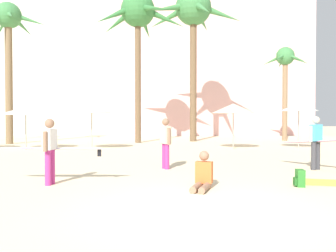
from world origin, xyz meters
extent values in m
plane|color=beige|center=(0.00, 0.00, 0.00)|extent=(120.00, 120.00, 0.00)
cube|color=beige|center=(6.71, 29.80, 7.28)|extent=(19.05, 8.07, 14.56)
cylinder|color=#896B4C|center=(9.99, 18.65, 3.12)|extent=(0.37, 0.37, 6.24)
sphere|color=#428447|center=(9.99, 18.65, 6.24)|extent=(1.34, 1.34, 1.34)
cone|color=#428447|center=(11.00, 18.50, 5.95)|extent=(1.51, 0.51, 0.85)
cone|color=#428447|center=(10.12, 19.65, 5.93)|extent=(0.48, 1.50, 0.89)
cone|color=#428447|center=(9.25, 19.37, 5.99)|extent=(1.28, 1.26, 0.78)
cone|color=#428447|center=(9.27, 17.90, 6.01)|extent=(1.26, 1.29, 0.75)
cone|color=#428447|center=(10.39, 17.71, 5.95)|extent=(0.85, 1.48, 0.86)
cylinder|color=brown|center=(3.13, 18.70, 4.80)|extent=(0.48, 0.48, 9.59)
sphere|color=#428447|center=(3.13, 18.70, 9.59)|extent=(2.56, 2.56, 2.56)
cone|color=#428447|center=(5.16, 18.52, 9.11)|extent=(3.01, 0.82, 1.50)
cone|color=#428447|center=(4.12, 20.49, 9.15)|extent=(1.93, 2.89, 1.42)
cone|color=#428447|center=(1.38, 19.70, 9.06)|extent=(2.85, 1.95, 1.60)
cone|color=#428447|center=(1.26, 17.84, 9.21)|extent=(2.96, 1.76, 1.31)
cone|color=#428447|center=(3.39, 16.74, 8.95)|extent=(0.93, 2.95, 1.79)
cylinder|color=brown|center=(-0.85, 17.65, 4.49)|extent=(0.39, 0.39, 8.97)
sphere|color=#387A3D|center=(-0.85, 17.65, 8.97)|extent=(2.30, 2.30, 2.30)
cone|color=#387A3D|center=(1.02, 17.67, 8.44)|extent=(2.77, 0.53, 1.52)
cone|color=#387A3D|center=(-0.28, 19.39, 8.35)|extent=(1.32, 2.74, 1.69)
cone|color=#387A3D|center=(-2.25, 18.86, 8.41)|extent=(2.41, 2.19, 1.58)
cone|color=#387A3D|center=(-2.41, 16.74, 8.31)|extent=(2.58, 1.80, 1.76)
cone|color=#387A3D|center=(0.03, 15.95, 8.60)|extent=(1.75, 2.74, 1.22)
cylinder|color=brown|center=(-9.17, 17.39, 4.15)|extent=(0.46, 0.46, 8.29)
sphere|color=#428447|center=(-9.17, 17.39, 8.29)|extent=(1.66, 1.66, 1.66)
cone|color=#428447|center=(-7.82, 17.45, 8.02)|extent=(1.98, 0.44, 0.89)
cone|color=#428447|center=(-8.65, 18.59, 7.90)|extent=(1.11, 1.91, 1.13)
cone|color=#428447|center=(-9.92, 18.42, 7.83)|extent=(1.41, 1.74, 1.24)
cone|color=#428447|center=(-8.65, 16.17, 7.97)|extent=(1.11, 1.95, 0.98)
cylinder|color=gray|center=(-6.87, 13.00, 1.14)|extent=(0.06, 0.06, 2.28)
cone|color=white|center=(-6.87, 13.00, 2.07)|extent=(2.73, 2.73, 0.43)
cylinder|color=gray|center=(7.80, 12.05, 1.24)|extent=(0.06, 0.06, 2.47)
cone|color=white|center=(7.80, 12.05, 2.27)|extent=(2.05, 2.05, 0.40)
cylinder|color=gray|center=(4.22, 12.33, 1.23)|extent=(0.06, 0.06, 2.47)
cone|color=beige|center=(4.22, 12.33, 2.21)|extent=(2.37, 2.37, 0.52)
cylinder|color=gray|center=(-3.42, 12.94, 1.17)|extent=(0.06, 0.06, 2.34)
cone|color=beige|center=(-3.42, 12.94, 2.14)|extent=(2.33, 2.33, 0.39)
cube|color=#F4CC4C|center=(3.88, 2.28, 0.01)|extent=(1.85, 1.48, 0.01)
cube|color=#2C7829|center=(2.85, 1.93, 0.21)|extent=(0.24, 0.33, 0.42)
cube|color=#236021|center=(2.73, 1.95, 0.13)|extent=(0.10, 0.22, 0.18)
cylinder|color=#B7337F|center=(-3.36, 2.72, 0.44)|extent=(0.19, 0.19, 0.89)
cylinder|color=#B7337F|center=(-3.32, 2.91, 0.44)|extent=(0.19, 0.19, 0.89)
cube|color=white|center=(-3.34, 2.82, 1.15)|extent=(0.31, 0.44, 0.52)
sphere|color=#936B51|center=(-3.34, 2.82, 1.55)|extent=(0.29, 0.29, 0.24)
cylinder|color=#936B51|center=(-3.40, 2.57, 1.11)|extent=(0.12, 0.12, 0.50)
cylinder|color=#936B51|center=(-3.28, 3.06, 1.11)|extent=(0.12, 0.12, 0.50)
ellipsoid|color=white|center=(-3.34, 3.12, 0.90)|extent=(3.08, 0.63, 0.08)
ellipsoid|color=#542FA1|center=(-3.34, 3.12, 0.90)|extent=(3.09, 0.65, 0.06)
cube|color=black|center=(-2.12, 3.01, 0.77)|extent=(0.10, 0.02, 0.18)
cylinder|color=#936B51|center=(0.40, 1.64, 0.08)|extent=(0.45, 0.76, 0.16)
cylinder|color=#936B51|center=(0.22, 1.72, 0.08)|extent=(0.45, 0.76, 0.16)
cube|color=orange|center=(0.46, 2.02, 0.38)|extent=(0.45, 0.36, 0.52)
sphere|color=#936B51|center=(0.46, 2.02, 0.78)|extent=(0.32, 0.32, 0.24)
cylinder|color=#3D3D42|center=(4.60, 4.51, 0.47)|extent=(0.21, 0.21, 0.94)
cylinder|color=#3D3D42|center=(4.78, 4.60, 0.47)|extent=(0.21, 0.21, 0.94)
cube|color=#4CB2DB|center=(4.69, 4.56, 1.21)|extent=(0.46, 0.37, 0.54)
sphere|color=beige|center=(4.69, 4.56, 1.62)|extent=(0.32, 0.32, 0.24)
cylinder|color=beige|center=(4.46, 4.45, 1.17)|extent=(0.13, 0.13, 0.52)
cylinder|color=beige|center=(4.91, 4.66, 1.17)|extent=(0.13, 0.13, 0.52)
ellipsoid|color=beige|center=(4.69, 4.86, 0.90)|extent=(1.44, 2.53, 0.31)
ellipsoid|color=#D02089|center=(4.69, 4.86, 0.90)|extent=(1.46, 2.55, 0.28)
cylinder|color=#B7337F|center=(-0.12, 5.17, 0.42)|extent=(0.21, 0.21, 0.84)
cylinder|color=#B7337F|center=(-0.19, 5.35, 0.42)|extent=(0.21, 0.21, 0.84)
cube|color=beige|center=(-0.16, 5.26, 1.13)|extent=(0.35, 0.45, 0.58)
sphere|color=#936B51|center=(-0.16, 5.26, 1.56)|extent=(0.31, 0.31, 0.24)
cylinder|color=#936B51|center=(-0.07, 5.02, 1.09)|extent=(0.13, 0.13, 0.55)
cylinder|color=#936B51|center=(-0.25, 5.49, 1.09)|extent=(0.13, 0.13, 0.55)
camera|label=1|loc=(-1.27, -6.32, 1.69)|focal=37.62mm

